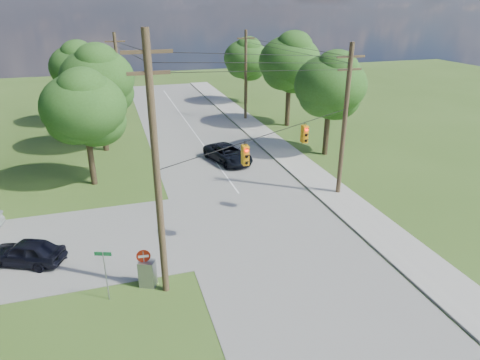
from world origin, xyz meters
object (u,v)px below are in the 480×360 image
object	(u,v)px
pole_ne	(345,120)
car_cross_dark	(26,252)
pole_sw	(156,170)
pole_north_w	(119,81)
car_main_north	(228,154)
control_cabinet	(147,274)
pole_north_e	(246,75)
do_not_enter_sign	(144,259)

from	to	relation	value
pole_ne	car_cross_dark	bearing A→B (deg)	-170.97
pole_sw	pole_north_w	xyz separation A→B (m)	(-0.40, 29.60, -1.10)
car_main_north	control_cabinet	world-z (taller)	car_main_north
control_cabinet	car_main_north	bearing A→B (deg)	85.96
pole_north_e	car_cross_dark	size ratio (longest dim) A/B	2.48
pole_north_w	car_main_north	world-z (taller)	pole_north_w
pole_ne	pole_north_e	size ratio (longest dim) A/B	1.05
control_cabinet	do_not_enter_sign	xyz separation A→B (m)	(-0.10, -0.00, 0.82)
pole_north_w	car_cross_dark	xyz separation A→B (m)	(-6.31, -25.21, -4.41)
car_main_north	control_cabinet	bearing A→B (deg)	-134.80
pole_ne	pole_north_w	xyz separation A→B (m)	(-13.90, 22.00, -0.34)
pole_north_e	car_main_north	size ratio (longest dim) A/B	1.92
pole_sw	pole_north_e	xyz separation A→B (m)	(13.50, 29.60, -1.10)
pole_ne	car_main_north	xyz separation A→B (m)	(-5.86, 8.62, -4.71)
control_cabinet	do_not_enter_sign	distance (m)	0.83
pole_sw	car_cross_dark	distance (m)	9.73
pole_north_w	car_main_north	size ratio (longest dim) A/B	1.92
do_not_enter_sign	car_cross_dark	bearing A→B (deg)	151.82
pole_north_w	car_cross_dark	distance (m)	26.36
pole_ne	control_cabinet	xyz separation A→B (m)	(-14.28, -7.00, -4.78)
pole_north_e	car_cross_dark	distance (m)	32.61
pole_ne	car_cross_dark	world-z (taller)	pole_ne
control_cabinet	pole_north_e	bearing A→B (deg)	88.06
pole_sw	pole_north_e	distance (m)	32.55
control_cabinet	pole_ne	bearing A→B (deg)	50.39
do_not_enter_sign	pole_north_e	bearing A→B (deg)	68.52
pole_north_e	pole_north_w	xyz separation A→B (m)	(-13.90, 0.00, 0.00)
control_cabinet	pole_sw	bearing A→B (deg)	-13.29
car_cross_dark	do_not_enter_sign	distance (m)	6.99
pole_ne	car_cross_dark	distance (m)	21.00
pole_sw	pole_ne	xyz separation A→B (m)	(13.50, 7.60, -0.76)
pole_north_e	pole_north_w	distance (m)	13.90
pole_ne	do_not_enter_sign	distance (m)	16.48
pole_sw	pole_north_e	world-z (taller)	pole_sw
pole_sw	car_main_north	bearing A→B (deg)	64.79
pole_ne	pole_north_w	distance (m)	26.03
do_not_enter_sign	control_cabinet	bearing A→B (deg)	6.23
car_cross_dark	do_not_enter_sign	bearing A→B (deg)	81.35
do_not_enter_sign	pole_north_w	bearing A→B (deg)	93.94
pole_sw	do_not_enter_sign	xyz separation A→B (m)	(-0.88, 0.60, -4.72)
pole_ne	pole_north_w	bearing A→B (deg)	122.29
pole_ne	pole_north_e	world-z (taller)	pole_ne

